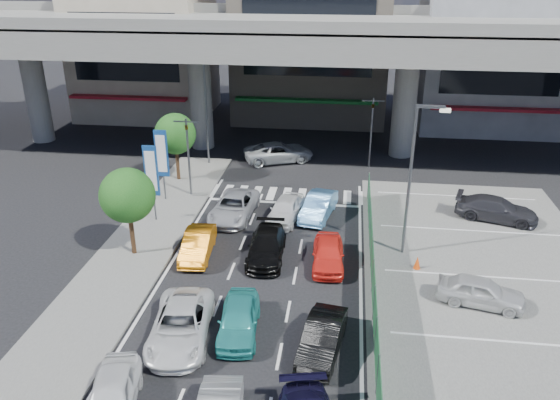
# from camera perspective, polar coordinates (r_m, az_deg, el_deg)

# --- Properties ---
(ground) EXTENTS (120.00, 120.00, 0.00)m
(ground) POSITION_cam_1_polar(r_m,az_deg,el_deg) (24.78, -2.90, -11.28)
(ground) COLOR black
(ground) RESTS_ON ground
(parking_lot) EXTENTS (12.00, 28.00, 0.06)m
(parking_lot) POSITION_cam_1_polar(r_m,az_deg,el_deg) (27.09, 21.84, -9.75)
(parking_lot) COLOR #595957
(parking_lot) RESTS_ON ground
(sidewalk_left) EXTENTS (4.00, 30.00, 0.12)m
(sidewalk_left) POSITION_cam_1_polar(r_m,az_deg,el_deg) (29.83, -14.95, -5.43)
(sidewalk_left) COLOR #595957
(sidewalk_left) RESTS_ON ground
(fence_run) EXTENTS (0.16, 22.00, 1.80)m
(fence_run) POSITION_cam_1_polar(r_m,az_deg,el_deg) (24.86, 9.74, -9.02)
(fence_run) COLOR #1D5730
(fence_run) RESTS_ON ground
(expressway) EXTENTS (64.00, 14.00, 10.75)m
(expressway) POSITION_cam_1_polar(r_m,az_deg,el_deg) (42.43, 2.23, 16.44)
(expressway) COLOR slate
(expressway) RESTS_ON ground
(building_west) EXTENTS (12.00, 10.90, 13.00)m
(building_west) POSITION_cam_1_polar(r_m,az_deg,el_deg) (56.07, -13.91, 15.27)
(building_west) COLOR gray
(building_west) RESTS_ON ground
(building_center) EXTENTS (14.00, 10.90, 15.00)m
(building_center) POSITION_cam_1_polar(r_m,az_deg,el_deg) (53.44, 3.35, 16.59)
(building_center) COLOR gray
(building_center) RESTS_ON ground
(building_east) EXTENTS (12.00, 10.90, 12.00)m
(building_east) POSITION_cam_1_polar(r_m,az_deg,el_deg) (53.92, 20.94, 13.57)
(building_east) COLOR gray
(building_east) RESTS_ON ground
(traffic_light_left) EXTENTS (1.60, 1.24, 5.20)m
(traffic_light_left) POSITION_cam_1_polar(r_m,az_deg,el_deg) (35.00, -9.67, 6.39)
(traffic_light_left) COLOR #595B60
(traffic_light_left) RESTS_ON ground
(traffic_light_right) EXTENTS (1.60, 1.24, 5.20)m
(traffic_light_right) POSITION_cam_1_polar(r_m,az_deg,el_deg) (40.29, 9.62, 8.71)
(traffic_light_right) COLOR #595B60
(traffic_light_right) RESTS_ON ground
(street_lamp_right) EXTENTS (1.65, 0.22, 8.00)m
(street_lamp_right) POSITION_cam_1_polar(r_m,az_deg,el_deg) (27.79, 13.87, 3.20)
(street_lamp_right) COLOR #595B60
(street_lamp_right) RESTS_ON ground
(street_lamp_left) EXTENTS (1.65, 0.22, 8.00)m
(street_lamp_left) POSITION_cam_1_polar(r_m,az_deg,el_deg) (40.37, -7.52, 10.10)
(street_lamp_left) COLOR #595B60
(street_lamp_left) RESTS_ON ground
(signboard_near) EXTENTS (0.80, 0.14, 4.70)m
(signboard_near) POSITION_cam_1_polar(r_m,az_deg,el_deg) (32.01, -13.28, 2.76)
(signboard_near) COLOR #595B60
(signboard_near) RESTS_ON ground
(signboard_far) EXTENTS (0.80, 0.14, 4.70)m
(signboard_far) POSITION_cam_1_polar(r_m,az_deg,el_deg) (34.79, -12.25, 4.56)
(signboard_far) COLOR #595B60
(signboard_far) RESTS_ON ground
(tree_near) EXTENTS (2.80, 2.80, 4.80)m
(tree_near) POSITION_cam_1_polar(r_m,az_deg,el_deg) (28.40, -15.65, 0.44)
(tree_near) COLOR #382314
(tree_near) RESTS_ON ground
(tree_far) EXTENTS (2.80, 2.80, 4.80)m
(tree_far) POSITION_cam_1_polar(r_m,az_deg,el_deg) (37.90, -10.89, 6.79)
(tree_far) COLOR #382314
(tree_far) RESTS_ON ground
(van_white_back_left) EXTENTS (2.44, 4.30, 1.38)m
(van_white_back_left) POSITION_cam_1_polar(r_m,az_deg,el_deg) (20.43, -17.18, -19.07)
(van_white_back_left) COLOR white
(van_white_back_left) RESTS_ON ground
(sedan_white_mid_left) EXTENTS (2.90, 5.22, 1.38)m
(sedan_white_mid_left) POSITION_cam_1_polar(r_m,az_deg,el_deg) (23.00, -10.35, -12.73)
(sedan_white_mid_left) COLOR white
(sedan_white_mid_left) RESTS_ON ground
(taxi_teal_mid) EXTENTS (1.95, 4.10, 1.35)m
(taxi_teal_mid) POSITION_cam_1_polar(r_m,az_deg,el_deg) (23.05, -4.34, -12.30)
(taxi_teal_mid) COLOR teal
(taxi_teal_mid) RESTS_ON ground
(hatch_black_mid_right) EXTENTS (1.97, 4.13, 1.31)m
(hatch_black_mid_right) POSITION_cam_1_polar(r_m,az_deg,el_deg) (22.11, 4.45, -14.19)
(hatch_black_mid_right) COLOR black
(hatch_black_mid_right) RESTS_ON ground
(taxi_orange_left) EXTENTS (1.70, 4.06, 1.31)m
(taxi_orange_left) POSITION_cam_1_polar(r_m,az_deg,el_deg) (28.79, -8.58, -4.61)
(taxi_orange_left) COLOR orange
(taxi_orange_left) RESTS_ON ground
(sedan_black_mid) EXTENTS (2.00, 4.56, 1.30)m
(sedan_black_mid) POSITION_cam_1_polar(r_m,az_deg,el_deg) (28.29, -1.42, -4.87)
(sedan_black_mid) COLOR black
(sedan_black_mid) RESTS_ON ground
(taxi_orange_right) EXTENTS (1.73, 3.96, 1.33)m
(taxi_orange_right) POSITION_cam_1_polar(r_m,az_deg,el_deg) (27.70, 5.05, -5.61)
(taxi_orange_right) COLOR red
(taxi_orange_right) RESTS_ON ground
(wagon_silver_front_left) EXTENTS (2.57, 5.03, 1.36)m
(wagon_silver_front_left) POSITION_cam_1_polar(r_m,az_deg,el_deg) (32.73, -4.84, -0.71)
(wagon_silver_front_left) COLOR #A7A8AE
(wagon_silver_front_left) RESTS_ON ground
(sedan_white_front_mid) EXTENTS (2.28, 4.26, 1.38)m
(sedan_white_front_mid) POSITION_cam_1_polar(r_m,az_deg,el_deg) (32.27, 0.59, -0.98)
(sedan_white_front_mid) COLOR silver
(sedan_white_front_mid) RESTS_ON ground
(kei_truck_front_right) EXTENTS (2.24, 4.39, 1.38)m
(kei_truck_front_right) POSITION_cam_1_polar(r_m,az_deg,el_deg) (32.75, 4.06, -0.65)
(kei_truck_front_right) COLOR #5A9AD8
(kei_truck_front_right) RESTS_ON ground
(crossing_wagon_silver) EXTENTS (5.77, 4.18, 1.46)m
(crossing_wagon_silver) POSITION_cam_1_polar(r_m,az_deg,el_deg) (41.81, -0.13, 5.02)
(crossing_wagon_silver) COLOR #A9ADB0
(crossing_wagon_silver) RESTS_ON ground
(parked_sedan_white) EXTENTS (4.06, 2.34, 1.30)m
(parked_sedan_white) POSITION_cam_1_polar(r_m,az_deg,el_deg) (26.18, 20.24, -8.96)
(parked_sedan_white) COLOR silver
(parked_sedan_white) RESTS_ON parking_lot
(parked_sedan_dgrey) EXTENTS (5.02, 3.16, 1.36)m
(parked_sedan_dgrey) POSITION_cam_1_polar(r_m,az_deg,el_deg) (34.64, 21.69, -0.88)
(parked_sedan_dgrey) COLOR #2F2E34
(parked_sedan_dgrey) RESTS_ON parking_lot
(traffic_cone) EXTENTS (0.43, 0.43, 0.67)m
(traffic_cone) POSITION_cam_1_polar(r_m,az_deg,el_deg) (28.21, 14.15, -6.35)
(traffic_cone) COLOR #D6430B
(traffic_cone) RESTS_ON parking_lot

